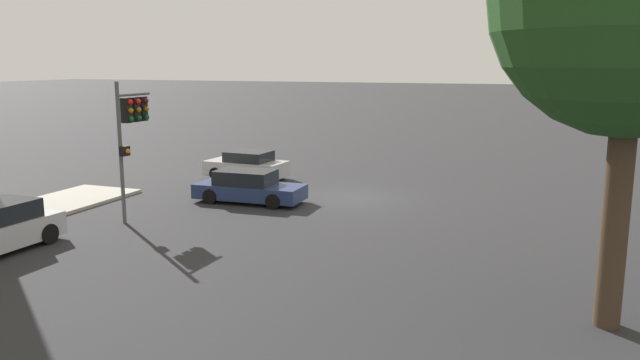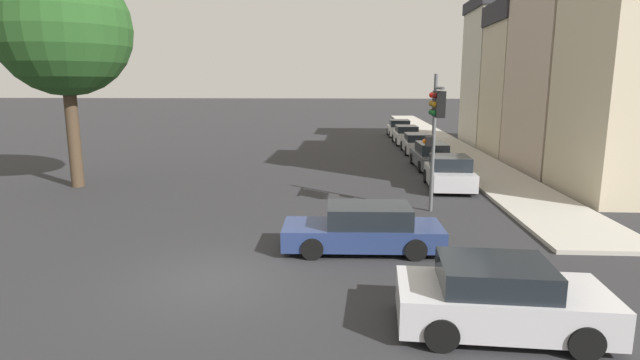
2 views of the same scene
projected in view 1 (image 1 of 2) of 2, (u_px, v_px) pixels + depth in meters
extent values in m
plane|color=#28282B|center=(352.00, 197.00, 27.19)|extent=(300.00, 300.00, 0.00)
cylinder|color=#423323|center=(616.00, 218.00, 13.50)|extent=(0.57, 0.57, 4.95)
cylinder|color=#515456|center=(121.00, 154.00, 22.36)|extent=(0.14, 0.14, 5.13)
cylinder|color=#515456|center=(134.00, 95.00, 22.79)|extent=(0.14, 1.78, 0.10)
cube|color=black|center=(126.00, 110.00, 22.49)|extent=(0.31, 0.31, 0.90)
sphere|color=red|center=(130.00, 102.00, 22.36)|extent=(0.20, 0.20, 0.20)
sphere|color=#99660F|center=(131.00, 111.00, 22.42)|extent=(0.20, 0.20, 0.20)
sphere|color=#0F511E|center=(131.00, 119.00, 22.47)|extent=(0.20, 0.20, 0.20)
cube|color=black|center=(134.00, 110.00, 22.89)|extent=(0.31, 0.31, 0.90)
sphere|color=red|center=(138.00, 101.00, 22.76)|extent=(0.20, 0.20, 0.20)
sphere|color=#99660F|center=(139.00, 110.00, 22.82)|extent=(0.20, 0.20, 0.20)
sphere|color=#0F511E|center=(139.00, 118.00, 22.88)|extent=(0.20, 0.20, 0.20)
cube|color=black|center=(142.00, 109.00, 23.29)|extent=(0.31, 0.31, 0.90)
sphere|color=#590F0F|center=(146.00, 101.00, 23.17)|extent=(0.20, 0.20, 0.20)
sphere|color=#99660F|center=(146.00, 109.00, 23.22)|extent=(0.20, 0.20, 0.20)
sphere|color=#0F511E|center=(147.00, 117.00, 23.28)|extent=(0.20, 0.20, 0.20)
cube|color=black|center=(125.00, 151.00, 22.28)|extent=(0.23, 0.35, 0.35)
sphere|color=orange|center=(128.00, 151.00, 22.23)|extent=(0.18, 0.18, 0.18)
cube|color=#B7B7BC|center=(246.00, 168.00, 31.34)|extent=(4.09, 2.12, 0.74)
cube|color=black|center=(249.00, 156.00, 31.16)|extent=(2.17, 1.78, 0.50)
cylinder|color=black|center=(216.00, 174.00, 31.07)|extent=(0.65, 0.25, 0.64)
cylinder|color=black|center=(235.00, 168.00, 32.68)|extent=(0.65, 0.25, 0.64)
cylinder|color=black|center=(259.00, 177.00, 30.08)|extent=(0.65, 0.25, 0.64)
cylinder|color=black|center=(277.00, 172.00, 31.70)|extent=(0.65, 0.25, 0.64)
cube|color=navy|center=(250.00, 191.00, 26.14)|extent=(4.64, 1.92, 0.60)
cube|color=black|center=(245.00, 177.00, 26.09)|extent=(2.43, 1.63, 0.58)
cylinder|color=black|center=(289.00, 193.00, 26.48)|extent=(0.63, 0.24, 0.62)
cylinder|color=black|center=(273.00, 201.00, 24.95)|extent=(0.63, 0.24, 0.62)
cylinder|color=black|center=(229.00, 189.00, 27.39)|extent=(0.63, 0.24, 0.62)
cylinder|color=black|center=(210.00, 197.00, 25.85)|extent=(0.63, 0.24, 0.62)
cylinder|color=black|center=(49.00, 234.00, 20.14)|extent=(0.24, 0.67, 0.67)
cylinder|color=black|center=(9.00, 228.00, 20.81)|extent=(0.24, 0.67, 0.67)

